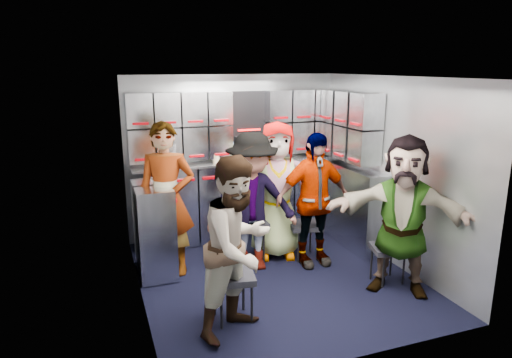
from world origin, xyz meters
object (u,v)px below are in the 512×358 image
object	(u,v)px
jump_seat_mid_right	(305,227)
attendant_arc_b	(252,202)
jump_seat_mid_left	(247,225)
attendant_arc_e	(403,215)
jump_seat_near_left	(232,279)
attendant_arc_a	(238,247)
attendant_arc_c	(277,190)
jump_seat_near_right	(388,250)
attendant_standing	(166,200)
attendant_arc_d	(313,200)
jump_seat_center	(271,216)

from	to	relation	value
jump_seat_mid_right	attendant_arc_b	bearing A→B (deg)	-174.33
jump_seat_mid_left	attendant_arc_b	xyz separation A→B (m)	(0.00, -0.18, 0.32)
attendant_arc_b	attendant_arc_e	size ratio (longest dim) A/B	0.97
jump_seat_near_left	attendant_arc_b	xyz separation A→B (m)	(0.52, 0.95, 0.37)
jump_seat_mid_left	attendant_arc_a	distance (m)	1.44
jump_seat_near_left	attendant_arc_a	xyz separation A→B (m)	(0.00, -0.18, 0.37)
attendant_arc_c	attendant_arc_e	xyz separation A→B (m)	(0.82, -1.23, -0.01)
jump_seat_near_right	attendant_arc_e	world-z (taller)	attendant_arc_e
attendant_standing	attendant_arc_e	size ratio (longest dim) A/B	1.05
jump_seat_mid_left	attendant_arc_d	xyz separation A→B (m)	(0.68, -0.29, 0.31)
jump_seat_center	attendant_arc_d	world-z (taller)	attendant_arc_d
jump_seat_mid_right	attendant_arc_a	distance (m)	1.74
attendant_arc_b	attendant_arc_d	bearing A→B (deg)	-2.17
attendant_arc_d	jump_seat_near_right	bearing A→B (deg)	-52.47
jump_seat_mid_left	jump_seat_center	distance (m)	0.46
jump_seat_center	attendant_arc_e	xyz separation A→B (m)	(0.82, -1.41, 0.36)
jump_seat_mid_left	attendant_arc_c	size ratio (longest dim) A/B	0.31
jump_seat_mid_left	jump_seat_mid_right	world-z (taller)	jump_seat_mid_left
jump_seat_mid_right	attendant_standing	world-z (taller)	attendant_standing
jump_seat_mid_right	jump_seat_near_left	bearing A→B (deg)	-139.75
attendant_arc_b	jump_seat_near_right	bearing A→B (deg)	-26.27
jump_seat_center	attendant_arc_d	size ratio (longest dim) A/B	0.33
jump_seat_near_right	attendant_arc_d	world-z (taller)	attendant_arc_d
jump_seat_near_right	attendant_arc_d	xyz separation A→B (m)	(-0.53, 0.69, 0.40)
attendant_arc_d	attendant_arc_b	bearing A→B (deg)	170.49
jump_seat_near_left	attendant_arc_d	bearing A→B (deg)	34.85
jump_seat_mid_left	attendant_arc_c	world-z (taller)	attendant_arc_c
jump_seat_center	jump_seat_near_right	size ratio (longest dim) A/B	1.20
jump_seat_mid_left	jump_seat_near_right	world-z (taller)	jump_seat_mid_left
jump_seat_mid_right	attendant_arc_d	bearing A→B (deg)	-90.00
attendant_standing	attendant_arc_b	distance (m)	0.91
jump_seat_near_right	attendant_arc_c	world-z (taller)	attendant_arc_c
attendant_standing	attendant_arc_d	size ratio (longest dim) A/B	1.09
jump_seat_mid_left	jump_seat_center	world-z (taller)	jump_seat_mid_left
jump_seat_mid_right	attendant_arc_a	xyz separation A→B (m)	(-1.20, -1.19, 0.39)
attendant_standing	attendant_arc_d	world-z (taller)	attendant_standing
attendant_arc_b	attendant_arc_e	xyz separation A→B (m)	(1.21, -0.98, 0.02)
attendant_arc_e	jump_seat_near_left	bearing A→B (deg)	-141.33
jump_seat_mid_right	attendant_arc_c	size ratio (longest dim) A/B	0.27
attendant_arc_b	attendant_standing	bearing A→B (deg)	174.18
attendant_arc_d	jump_seat_center	bearing A→B (deg)	118.30
attendant_arc_a	attendant_standing	bearing A→B (deg)	74.09
jump_seat_mid_left	attendant_arc_e	distance (m)	1.71
jump_seat_center	attendant_arc_a	bearing A→B (deg)	-120.34
attendant_arc_c	jump_seat_mid_left	bearing A→B (deg)	-154.73
attendant_arc_a	attendant_arc_e	size ratio (longest dim) A/B	0.97
jump_seat_near_left	attendant_standing	world-z (taller)	attendant_standing
attendant_standing	attendant_arc_d	xyz separation A→B (m)	(1.57, -0.32, -0.07)
jump_seat_near_right	jump_seat_mid_right	bearing A→B (deg)	121.46
attendant_arc_b	attendant_arc_a	bearing A→B (deg)	-107.46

